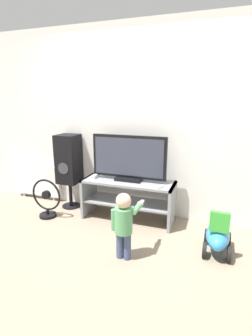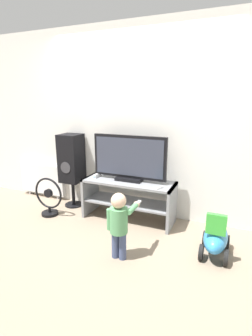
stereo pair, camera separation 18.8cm
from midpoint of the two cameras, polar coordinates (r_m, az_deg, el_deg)
ground_plane at (r=3.54m, az=0.67°, el=-12.45°), size 16.00×16.00×0.00m
wall_back at (r=3.66m, az=3.99°, el=9.75°), size 10.00×0.06×2.60m
tv_stand at (r=3.58m, az=2.09°, el=-5.66°), size 1.24×0.46×0.56m
television at (r=3.46m, az=2.29°, el=2.03°), size 1.01×0.20×0.61m
game_console at (r=3.70m, az=-4.86°, el=-1.61°), size 0.04×0.17×0.05m
remote_primary at (r=3.25m, az=8.85°, el=-4.30°), size 0.08×0.13×0.03m
child at (r=2.71m, az=0.57°, el=-11.37°), size 0.27×0.42×0.72m
speaker_tower at (r=4.00m, az=-10.47°, el=1.76°), size 0.31×0.32×1.12m
floor_fan at (r=3.88m, az=-15.14°, el=-6.44°), size 0.46×0.24×0.56m
ride_on_toy at (r=3.05m, az=20.66°, el=-14.06°), size 0.28×0.56×0.53m
radiator at (r=4.62m, az=-16.58°, el=-2.25°), size 0.86×0.08×0.57m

